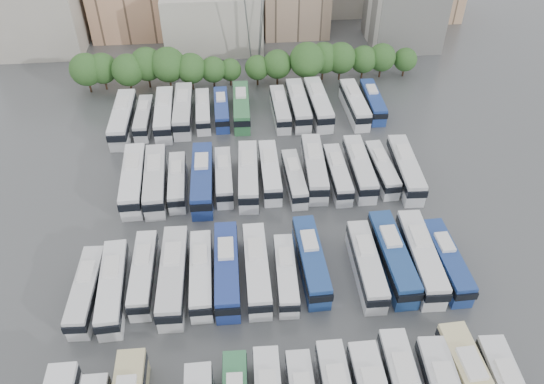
{
  "coord_description": "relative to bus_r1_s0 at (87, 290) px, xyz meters",
  "views": [
    {
      "loc": [
        -3.68,
        -48.03,
        49.58
      ],
      "look_at": [
        1.39,
        6.65,
        3.0
      ],
      "focal_mm": 35.0,
      "sensor_mm": 36.0,
      "label": 1
    }
  ],
  "objects": [
    {
      "name": "ground",
      "position": [
        21.24,
        7.29,
        -1.77
      ],
      "size": [
        220.0,
        220.0,
        0.0
      ],
      "primitive_type": "plane",
      "color": "#424447",
      "rests_on": "ground"
    },
    {
      "name": "tree_line",
      "position": [
        19.15,
        49.37,
        2.62
      ],
      "size": [
        64.68,
        7.99,
        8.29
      ],
      "color": "black",
      "rests_on": "ground"
    },
    {
      "name": "bus_r1_s0",
      "position": [
        0.0,
        0.0,
        0.0
      ],
      "size": [
        2.94,
        11.58,
        3.61
      ],
      "rotation": [
        0.0,
        0.0,
        -0.04
      ],
      "color": "silver",
      "rests_on": "ground"
    },
    {
      "name": "bus_r1_s1",
      "position": [
        2.99,
        0.07,
        0.14
      ],
      "size": [
        3.22,
        12.49,
        3.89
      ],
      "rotation": [
        0.0,
        0.0,
        0.04
      ],
      "color": "silver",
      "rests_on": "ground"
    },
    {
      "name": "bus_r1_s2",
      "position": [
        6.3,
        1.95,
        0.03
      ],
      "size": [
        2.67,
        11.69,
        3.66
      ],
      "rotation": [
        0.0,
        0.0,
        -0.01
      ],
      "color": "silver",
      "rests_on": "ground"
    },
    {
      "name": "bus_r1_s3",
      "position": [
        9.84,
        1.08,
        0.29
      ],
      "size": [
        3.23,
        13.45,
        4.2
      ],
      "rotation": [
        0.0,
        0.0,
        -0.02
      ],
      "color": "silver",
      "rests_on": "ground"
    },
    {
      "name": "bus_r1_s4",
      "position": [
        13.07,
        1.2,
        0.05
      ],
      "size": [
        2.66,
        11.86,
        3.72
      ],
      "rotation": [
        0.0,
        0.0,
        0.01
      ],
      "color": "silver",
      "rests_on": "ground"
    },
    {
      "name": "bus_r1_s5",
      "position": [
        16.1,
        1.46,
        0.25
      ],
      "size": [
        2.99,
        13.15,
        4.12
      ],
      "rotation": [
        0.0,
        0.0,
        -0.01
      ],
      "color": "navy",
      "rests_on": "ground"
    },
    {
      "name": "bus_r1_s6",
      "position": [
        19.64,
        1.29,
        0.18
      ],
      "size": [
        2.76,
        12.64,
        3.97
      ],
      "rotation": [
        0.0,
        0.0,
        -0.0
      ],
      "color": "silver",
      "rests_on": "ground"
    },
    {
      "name": "bus_r1_s7",
      "position": [
        23.04,
        0.4,
        -0.1
      ],
      "size": [
        2.72,
        10.9,
        3.4
      ],
      "rotation": [
        0.0,
        0.0,
        -0.03
      ],
      "color": "silver",
      "rests_on": "ground"
    },
    {
      "name": "bus_r1_s8",
      "position": [
        26.27,
        2.09,
        0.18
      ],
      "size": [
        3.14,
        12.72,
        3.97
      ],
      "rotation": [
        0.0,
        0.0,
        0.03
      ],
      "color": "navy",
      "rests_on": "ground"
    },
    {
      "name": "bus_r1_s10",
      "position": [
        32.77,
        0.75,
        0.14
      ],
      "size": [
        2.87,
        12.41,
        3.88
      ],
      "rotation": [
        0.0,
        0.0,
        -0.01
      ],
      "color": "silver",
      "rests_on": "ground"
    },
    {
      "name": "bus_r1_s11",
      "position": [
        36.16,
        1.55,
        0.29
      ],
      "size": [
        3.28,
        13.46,
        4.2
      ],
      "rotation": [
        0.0,
        0.0,
        0.03
      ],
      "color": "navy",
      "rests_on": "ground"
    },
    {
      "name": "bus_r1_s12",
      "position": [
        39.57,
        1.22,
        0.3
      ],
      "size": [
        3.32,
        13.55,
        4.23
      ],
      "rotation": [
        0.0,
        0.0,
        -0.03
      ],
      "color": "silver",
      "rests_on": "ground"
    },
    {
      "name": "bus_r1_s13",
      "position": [
        42.6,
        0.59,
        0.06
      ],
      "size": [
        2.88,
        11.97,
        3.74
      ],
      "rotation": [
        0.0,
        0.0,
        0.02
      ],
      "color": "navy",
      "rests_on": "ground"
    },
    {
      "name": "bus_r2_s1",
      "position": [
        3.29,
        19.63,
        0.3
      ],
      "size": [
        3.36,
        13.54,
        4.22
      ],
      "rotation": [
        0.0,
        0.0,
        0.03
      ],
      "color": "silver",
      "rests_on": "ground"
    },
    {
      "name": "bus_r2_s2",
      "position": [
        6.4,
        19.26,
        0.27
      ],
      "size": [
        3.42,
        13.35,
        4.16
      ],
      "rotation": [
        0.0,
        0.0,
        0.04
      ],
      "color": "silver",
      "rests_on": "ground"
    },
    {
      "name": "bus_r2_s3",
      "position": [
        9.47,
        19.08,
        -0.09
      ],
      "size": [
        2.65,
        10.99,
        3.43
      ],
      "rotation": [
        0.0,
        0.0,
        0.02
      ],
      "color": "silver",
      "rests_on": "ground"
    },
    {
      "name": "bus_r2_s4",
      "position": [
        13.09,
        18.82,
        0.33
      ],
      "size": [
        3.11,
        13.65,
        4.27
      ],
      "rotation": [
        0.0,
        0.0,
        -0.01
      ],
      "color": "navy",
      "rests_on": "ground"
    },
    {
      "name": "bus_r2_s5",
      "position": [
        16.15,
        19.62,
        -0.07
      ],
      "size": [
        2.49,
        11.08,
        3.47
      ],
      "rotation": [
        0.0,
        0.0,
        0.01
      ],
      "color": "silver",
      "rests_on": "ground"
    },
    {
      "name": "bus_r2_s6",
      "position": [
        19.67,
        19.24,
        0.22
      ],
      "size": [
        3.44,
        13.08,
        4.07
      ],
      "rotation": [
        0.0,
        0.0,
        -0.05
      ],
      "color": "silver",
      "rests_on": "ground"
    },
    {
      "name": "bus_r2_s7",
      "position": [
        22.89,
        19.93,
        0.08
      ],
      "size": [
        2.7,
        12.02,
        3.76
      ],
      "rotation": [
        0.0,
        0.0,
        -0.01
      ],
      "color": "white",
      "rests_on": "ground"
    },
    {
      "name": "bus_r2_s8",
      "position": [
        26.27,
        18.28,
        -0.11
      ],
      "size": [
        2.78,
        10.89,
        3.39
      ],
      "rotation": [
        0.0,
        0.0,
        0.04
      ],
      "color": "silver",
      "rests_on": "ground"
    },
    {
      "name": "bus_r2_s9",
      "position": [
        29.47,
        20.07,
        0.23
      ],
      "size": [
        3.44,
        13.13,
        4.08
      ],
      "rotation": [
        0.0,
        0.0,
        -0.05
      ],
      "color": "silver",
      "rests_on": "ground"
    },
    {
      "name": "bus_r2_s10",
      "position": [
        32.65,
        18.63,
        -0.02
      ],
      "size": [
        2.57,
        11.4,
        3.57
      ],
      "rotation": [
        0.0,
        0.0,
        0.01
      ],
      "color": "silver",
      "rests_on": "ground"
    },
    {
      "name": "bus_r2_s11",
      "position": [
        36.06,
        19.47,
        0.19
      ],
      "size": [
        2.84,
        12.72,
        3.99
      ],
      "rotation": [
        0.0,
        0.0,
        -0.01
      ],
      "color": "silver",
      "rests_on": "ground"
    },
    {
      "name": "bus_r2_s12",
      "position": [
        39.39,
        19.26,
        -0.07
      ],
      "size": [
        2.9,
        11.11,
        3.46
      ],
      "rotation": [
        0.0,
        0.0,
        0.05
      ],
      "color": "silver",
      "rests_on": "ground"
    },
    {
      "name": "bus_r2_s13",
      "position": [
        42.71,
        18.6,
        0.24
      ],
      "size": [
        3.39,
        13.18,
        4.1
      ],
      "rotation": [
        0.0,
        0.0,
        -0.04
      ],
      "color": "silver",
      "rests_on": "ground"
    },
    {
      "name": "bus_r3_s0",
      "position": [
        -0.16,
        36.14,
        0.34
      ],
      "size": [
        3.23,
        13.75,
        4.3
      ],
      "rotation": [
        0.0,
        0.0,
        -0.02
      ],
      "color": "silver",
      "rests_on": "ground"
    },
    {
      "name": "bus_r3_s1",
      "position": [
        3.13,
        36.7,
        -0.1
      ],
      "size": [
        2.58,
        10.87,
        3.4
      ],
      "rotation": [
        0.0,
        0.0,
        -0.02
      ],
      "color": "silver",
      "rests_on": "ground"
    },
    {
      "name": "bus_r3_s2",
      "position": [
        6.57,
        37.01,
        0.25
      ],
      "size": [
        3.14,
        13.17,
        4.11
      ],
      "rotation": [
        0.0,
        0.0,
        0.02
      ],
      "color": "white",
      "rests_on": "ground"
    },
    {
      "name": "bus_r3_s3",
      "position": [
        9.7,
        37.93,
        0.28
      ],
      "size": [
        3.03,
        13.34,
        4.18
      ],
      "rotation": [
        0.0,
        0.0,
        -0.01
      ],
      "color": "silver",
      "rests_on": "ground"
    },
    {
      "name": "bus_r3_s4",
      "position": [
        13.03,
        37.95,
        -0.09
      ],
      "size": [
        2.61,
        10.98,
        3.43
      ],
      "rotation": [
        0.0,
        0.0,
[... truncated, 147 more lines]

